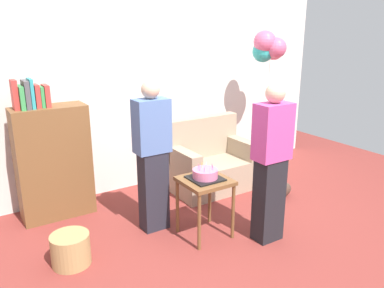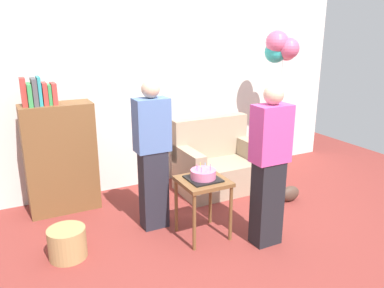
{
  "view_description": "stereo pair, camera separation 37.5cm",
  "coord_description": "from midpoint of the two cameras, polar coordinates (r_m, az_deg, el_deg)",
  "views": [
    {
      "loc": [
        -2.23,
        -2.67,
        2.13
      ],
      "look_at": [
        -0.13,
        0.61,
        0.95
      ],
      "focal_mm": 36.16,
      "sensor_mm": 36.0,
      "label": 1
    },
    {
      "loc": [
        -1.91,
        -2.86,
        2.13
      ],
      "look_at": [
        -0.13,
        0.61,
        0.95
      ],
      "focal_mm": 36.16,
      "sensor_mm": 36.0,
      "label": 2
    }
  ],
  "objects": [
    {
      "name": "balloon_bunch",
      "position": [
        5.56,
        14.97,
        13.51
      ],
      "size": [
        0.45,
        0.43,
        2.09
      ],
      "color": "silver",
      "rests_on": "ground_plane"
    },
    {
      "name": "person_blowing_candles",
      "position": [
        4.09,
        -3.23,
        -1.67
      ],
      "size": [
        0.36,
        0.22,
        1.63
      ],
      "rotation": [
        0.0,
        0.0,
        -0.35
      ],
      "color": "#23232D",
      "rests_on": "ground_plane"
    },
    {
      "name": "person_holding_cake",
      "position": [
        3.87,
        14.06,
        -3.24
      ],
      "size": [
        0.36,
        0.22,
        1.63
      ],
      "rotation": [
        0.0,
        0.0,
        3.24
      ],
      "color": "black",
      "rests_on": "ground_plane"
    },
    {
      "name": "handbag",
      "position": [
        5.15,
        16.26,
        -7.09
      ],
      "size": [
        0.28,
        0.14,
        0.2
      ],
      "primitive_type": "ellipsoid",
      "color": "#473328",
      "rests_on": "ground_plane"
    },
    {
      "name": "wicker_basket",
      "position": [
        3.94,
        -15.29,
        -13.97
      ],
      "size": [
        0.36,
        0.36,
        0.3
      ],
      "primitive_type": "cylinder",
      "color": "#A88451",
      "rests_on": "ground_plane"
    },
    {
      "name": "ground_plane",
      "position": [
        4.06,
        8.56,
        -15.03
      ],
      "size": [
        8.0,
        8.0,
        0.0
      ],
      "primitive_type": "plane",
      "color": "maroon"
    },
    {
      "name": "bookshelf",
      "position": [
        4.73,
        -16.8,
        -1.68
      ],
      "size": [
        0.8,
        0.36,
        1.61
      ],
      "color": "brown",
      "rests_on": "ground_plane"
    },
    {
      "name": "birthday_cake",
      "position": [
        3.95,
        4.39,
        -4.62
      ],
      "size": [
        0.32,
        0.32,
        0.17
      ],
      "color": "black",
      "rests_on": "side_table"
    },
    {
      "name": "couch",
      "position": [
        5.26,
        5.83,
        -3.11
      ],
      "size": [
        1.1,
        0.7,
        0.96
      ],
      "color": "gray",
      "rests_on": "ground_plane"
    },
    {
      "name": "side_table",
      "position": [
        4.0,
        4.34,
        -6.62
      ],
      "size": [
        0.48,
        0.48,
        0.64
      ],
      "color": "brown",
      "rests_on": "ground_plane"
    },
    {
      "name": "wall_back",
      "position": [
        5.3,
        -3.83,
        8.36
      ],
      "size": [
        6.0,
        0.1,
        2.7
      ],
      "primitive_type": "cube",
      "color": "silver",
      "rests_on": "ground_plane"
    }
  ]
}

